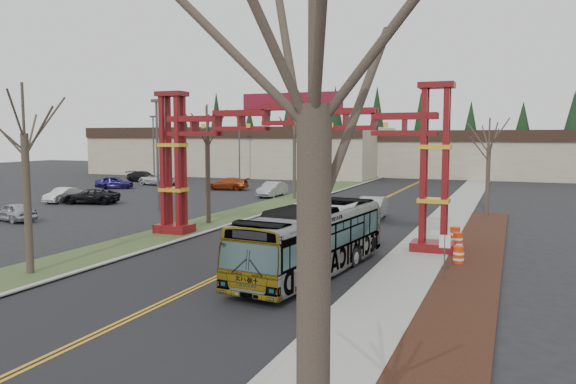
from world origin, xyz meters
The scene contains 35 objects.
ground centered at (0.00, 0.00, 0.00)m, with size 200.00×200.00×0.00m, color black.
road centered at (0.00, 25.00, 0.01)m, with size 12.00×110.00×0.02m, color black.
lane_line_left centered at (-0.12, 25.00, 0.03)m, with size 0.12×100.00×0.01m, color orange.
lane_line_right centered at (0.12, 25.00, 0.03)m, with size 0.12×100.00×0.01m, color orange.
curb_right centered at (6.15, 25.00, 0.07)m, with size 0.30×110.00×0.15m, color #9A9B96.
sidewalk_right centered at (7.60, 25.00, 0.08)m, with size 2.60×110.00×0.14m, color gray.
landscape_strip centered at (10.20, 10.00, 0.06)m, with size 2.60×50.00×0.12m, color black.
grass_median centered at (-8.00, 25.00, 0.04)m, with size 4.00×110.00×0.08m, color #394D26.
curb_left centered at (-6.15, 25.00, 0.07)m, with size 0.30×110.00×0.15m, color #9A9B96.
gateway_arch centered at (0.00, 18.00, 5.98)m, with size 18.20×1.60×8.90m.
retail_building_west centered at (-30.00, 71.96, 3.76)m, with size 46.00×22.30×7.50m.
retail_building_east centered at (10.00, 79.95, 3.51)m, with size 38.00×20.30×7.00m.
conifer_treeline centered at (0.25, 92.00, 6.49)m, with size 116.10×5.60×13.00m.
transit_bus centered at (3.63, 11.35, 1.54)m, with size 2.58×11.04×3.07m, color #A1A4A9.
silver_sedan centered at (2.17, 28.50, 0.83)m, with size 1.75×5.02×1.66m, color #A5A8AD.
parked_car_near_a centered at (-21.65, 18.00, 0.68)m, with size 1.61×3.99×1.36m, color #A8ACB0.
parked_car_near_b centered at (-27.23, 28.50, 0.67)m, with size 1.42×4.07×1.34m, color white.
parked_car_near_c centered at (-23.99, 28.61, 0.70)m, with size 2.32×5.04×1.40m, color black.
parked_car_mid_a centered at (-18.65, 44.91, 0.71)m, with size 1.99×4.89×1.42m, color #913314.
parked_car_mid_b centered at (-31.78, 41.44, 0.74)m, with size 1.74×4.32×1.47m, color navy.
parked_car_far_a centered at (-11.00, 40.29, 0.75)m, with size 1.59×4.57×1.51m, color #ABAFB3.
parked_car_far_b centered at (-29.92, 47.34, 0.75)m, with size 2.47×5.37×1.49m, color white.
parked_car_far_c centered at (-34.55, 50.82, 0.72)m, with size 2.02×4.97×1.44m, color black.
bare_tree_median_near centered at (-8.00, 6.57, 6.22)m, with size 3.34×3.34×8.47m.
bare_tree_median_mid centered at (-8.00, 22.26, 6.06)m, with size 3.37×3.37×8.33m.
bare_tree_median_far centered at (-8.00, 38.85, 5.95)m, with size 3.34×3.34×8.20m.
bare_tree_right_near centered at (10.00, -6.59, 6.41)m, with size 3.50×3.50×8.77m.
bare_tree_right_far centered at (10.00, 33.24, 5.34)m, with size 3.27×3.27×7.53m.
light_pole_near centered at (-15.41, 26.89, 5.29)m, with size 0.79×0.40×9.15m.
light_pole_mid centered at (-30.75, 47.89, 5.05)m, with size 0.76×0.38×8.72m.
light_pole_far centered at (-23.12, 56.82, 5.16)m, with size 0.77×0.39×8.92m.
street_sign centered at (9.25, 12.19, 1.44)m, with size 0.46×0.07×2.01m.
barrel_south centered at (9.54, 15.51, 0.47)m, with size 0.50×0.50×0.93m.
barrel_mid centered at (9.15, 19.28, 0.48)m, with size 0.52×0.52×0.97m.
barrel_north centered at (8.88, 20.50, 0.53)m, with size 0.58×0.58×1.07m.
Camera 1 is at (11.85, -11.85, 6.15)m, focal length 35.00 mm.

